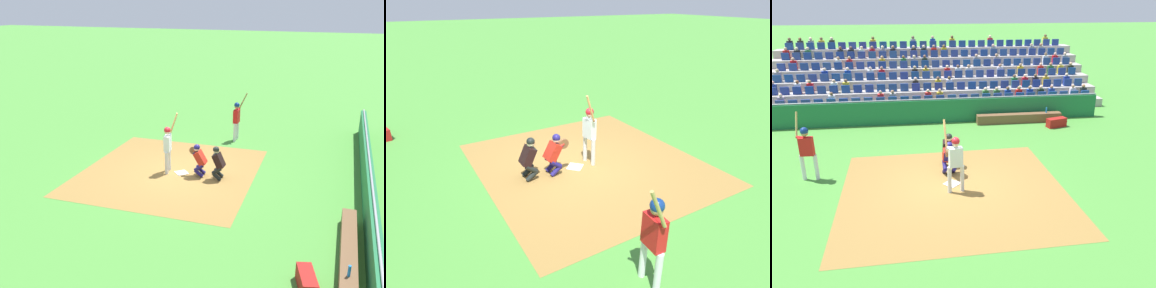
% 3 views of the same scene
% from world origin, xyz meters
% --- Properties ---
extents(ground_plane, '(160.00, 160.00, 0.00)m').
position_xyz_m(ground_plane, '(0.00, 0.00, 0.00)').
color(ground_plane, '#448834').
extents(infield_dirt_patch, '(7.16, 6.70, 0.01)m').
position_xyz_m(infield_dirt_patch, '(0.00, 0.50, 0.00)').
color(infield_dirt_patch, olive).
rests_on(infield_dirt_patch, ground_plane).
extents(home_plate_marker, '(0.62, 0.62, 0.02)m').
position_xyz_m(home_plate_marker, '(0.00, 0.00, 0.02)').
color(home_plate_marker, white).
rests_on(home_plate_marker, infield_dirt_patch).
extents(batter_at_plate, '(0.63, 0.46, 2.33)m').
position_xyz_m(batter_at_plate, '(-0.05, 0.54, 1.15)').
color(batter_at_plate, silver).
rests_on(batter_at_plate, ground_plane).
extents(catcher_crouching, '(0.48, 0.72, 1.26)m').
position_xyz_m(catcher_crouching, '(0.02, -0.70, 0.71)').
color(catcher_crouching, navy).
rests_on(catcher_crouching, ground_plane).
extents(home_plate_umpire, '(0.46, 0.46, 1.28)m').
position_xyz_m(home_plate_umpire, '(-0.05, -1.46, 0.70)').
color(home_plate_umpire, black).
rests_on(home_plate_umpire, ground_plane).
extents(dugout_wall, '(16.11, 0.24, 1.21)m').
position_xyz_m(dugout_wall, '(0.00, -6.66, 0.58)').
color(dugout_wall, '#1A6336').
rests_on(dugout_wall, ground_plane).
extents(dugout_bench, '(4.17, 0.40, 0.44)m').
position_xyz_m(dugout_bench, '(-3.96, -6.11, 0.22)').
color(dugout_bench, brown).
rests_on(dugout_bench, ground_plane).
extents(water_bottle_on_bench, '(0.07, 0.07, 0.27)m').
position_xyz_m(water_bottle_on_bench, '(-5.31, -6.10, 0.58)').
color(water_bottle_on_bench, blue).
rests_on(water_bottle_on_bench, dugout_bench).
extents(equipment_duffel_bag, '(1.01, 0.60, 0.42)m').
position_xyz_m(equipment_duffel_bag, '(-5.52, -5.22, 0.21)').
color(equipment_duffel_bag, '#A21915').
rests_on(equipment_duffel_bag, ground_plane).
extents(on_deck_batter, '(0.60, 0.56, 2.28)m').
position_xyz_m(on_deck_batter, '(4.67, -0.99, 1.16)').
color(on_deck_batter, silver).
rests_on(on_deck_batter, ground_plane).
extents(bleacher_stand, '(18.72, 6.20, 3.44)m').
position_xyz_m(bleacher_stand, '(0.00, -12.22, 1.01)').
color(bleacher_stand, '#A09993').
rests_on(bleacher_stand, ground_plane).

